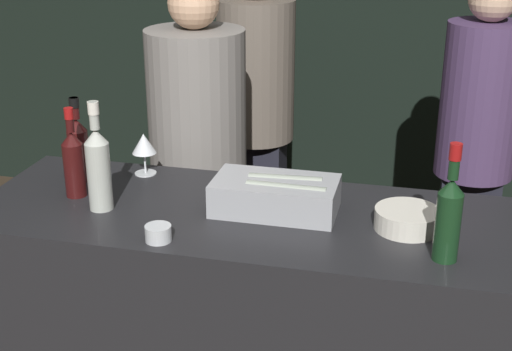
{
  "coord_description": "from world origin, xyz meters",
  "views": [
    {
      "loc": [
        0.51,
        -1.74,
        1.97
      ],
      "look_at": [
        0.0,
        0.37,
        1.1
      ],
      "focal_mm": 50.0,
      "sensor_mm": 36.0,
      "label": 1
    }
  ],
  "objects_px": {
    "wine_glass": "(144,145)",
    "candle_votive": "(158,233)",
    "ice_bin_with_bottles": "(277,195)",
    "bowl_white": "(407,219)",
    "red_wine_bottle_black_foil": "(78,146)",
    "white_wine_bottle": "(98,165)",
    "person_blond_tee": "(476,138)",
    "red_wine_bottle_tall": "(74,161)",
    "person_in_hoodie": "(256,107)",
    "person_grey_polo": "(198,154)",
    "red_wine_bottle_burgundy": "(449,214)"
  },
  "relations": [
    {
      "from": "wine_glass",
      "to": "candle_votive",
      "type": "xyz_separation_m",
      "value": [
        0.25,
        -0.51,
        -0.09
      ]
    },
    {
      "from": "ice_bin_with_bottles",
      "to": "bowl_white",
      "type": "bearing_deg",
      "value": -4.4
    },
    {
      "from": "ice_bin_with_bottles",
      "to": "red_wine_bottle_black_foil",
      "type": "distance_m",
      "value": 0.77
    },
    {
      "from": "wine_glass",
      "to": "white_wine_bottle",
      "type": "distance_m",
      "value": 0.34
    },
    {
      "from": "ice_bin_with_bottles",
      "to": "candle_votive",
      "type": "height_order",
      "value": "ice_bin_with_bottles"
    },
    {
      "from": "wine_glass",
      "to": "person_blond_tee",
      "type": "bearing_deg",
      "value": 36.25
    },
    {
      "from": "candle_votive",
      "to": "red_wine_bottle_tall",
      "type": "xyz_separation_m",
      "value": [
        -0.4,
        0.26,
        0.1
      ]
    },
    {
      "from": "person_in_hoodie",
      "to": "person_blond_tee",
      "type": "xyz_separation_m",
      "value": [
        1.09,
        -0.22,
        -0.01
      ]
    },
    {
      "from": "wine_glass",
      "to": "person_grey_polo",
      "type": "relative_size",
      "value": 0.09
    },
    {
      "from": "ice_bin_with_bottles",
      "to": "candle_votive",
      "type": "distance_m",
      "value": 0.42
    },
    {
      "from": "person_blond_tee",
      "to": "candle_votive",
      "type": "bearing_deg",
      "value": -13.63
    },
    {
      "from": "red_wine_bottle_tall",
      "to": "person_blond_tee",
      "type": "distance_m",
      "value": 1.83
    },
    {
      "from": "ice_bin_with_bottles",
      "to": "red_wine_bottle_black_foil",
      "type": "bearing_deg",
      "value": 172.29
    },
    {
      "from": "ice_bin_with_bottles",
      "to": "red_wine_bottle_burgundy",
      "type": "relative_size",
      "value": 1.15
    },
    {
      "from": "wine_glass",
      "to": "red_wine_bottle_burgundy",
      "type": "bearing_deg",
      "value": -21.39
    },
    {
      "from": "person_in_hoodie",
      "to": "person_grey_polo",
      "type": "height_order",
      "value": "person_in_hoodie"
    },
    {
      "from": "person_grey_polo",
      "to": "wine_glass",
      "type": "bearing_deg",
      "value": 17.09
    },
    {
      "from": "ice_bin_with_bottles",
      "to": "person_in_hoodie",
      "type": "xyz_separation_m",
      "value": [
        -0.4,
        1.35,
        -0.11
      ]
    },
    {
      "from": "person_blond_tee",
      "to": "person_grey_polo",
      "type": "relative_size",
      "value": 1.0
    },
    {
      "from": "white_wine_bottle",
      "to": "red_wine_bottle_tall",
      "type": "height_order",
      "value": "white_wine_bottle"
    },
    {
      "from": "red_wine_bottle_tall",
      "to": "red_wine_bottle_black_foil",
      "type": "bearing_deg",
      "value": 110.58
    },
    {
      "from": "wine_glass",
      "to": "red_wine_bottle_tall",
      "type": "xyz_separation_m",
      "value": [
        -0.16,
        -0.25,
        0.01
      ]
    },
    {
      "from": "red_wine_bottle_burgundy",
      "to": "white_wine_bottle",
      "type": "bearing_deg",
      "value": 175.15
    },
    {
      "from": "red_wine_bottle_tall",
      "to": "person_grey_polo",
      "type": "distance_m",
      "value": 0.75
    },
    {
      "from": "person_in_hoodie",
      "to": "person_blond_tee",
      "type": "distance_m",
      "value": 1.11
    },
    {
      "from": "candle_votive",
      "to": "red_wine_bottle_tall",
      "type": "relative_size",
      "value": 0.26
    },
    {
      "from": "wine_glass",
      "to": "red_wine_bottle_black_foil",
      "type": "height_order",
      "value": "red_wine_bottle_black_foil"
    },
    {
      "from": "red_wine_bottle_burgundy",
      "to": "person_grey_polo",
      "type": "height_order",
      "value": "person_grey_polo"
    },
    {
      "from": "person_blond_tee",
      "to": "bowl_white",
      "type": "bearing_deg",
      "value": 8.42
    },
    {
      "from": "white_wine_bottle",
      "to": "red_wine_bottle_tall",
      "type": "relative_size",
      "value": 1.17
    },
    {
      "from": "white_wine_bottle",
      "to": "person_grey_polo",
      "type": "relative_size",
      "value": 0.22
    },
    {
      "from": "ice_bin_with_bottles",
      "to": "bowl_white",
      "type": "relative_size",
      "value": 1.97
    },
    {
      "from": "wine_glass",
      "to": "red_wine_bottle_black_foil",
      "type": "distance_m",
      "value": 0.24
    },
    {
      "from": "red_wine_bottle_tall",
      "to": "person_in_hoodie",
      "type": "relative_size",
      "value": 0.19
    },
    {
      "from": "red_wine_bottle_tall",
      "to": "candle_votive",
      "type": "bearing_deg",
      "value": -32.88
    },
    {
      "from": "candle_votive",
      "to": "red_wine_bottle_burgundy",
      "type": "distance_m",
      "value": 0.85
    },
    {
      "from": "person_blond_tee",
      "to": "person_grey_polo",
      "type": "distance_m",
      "value": 1.27
    },
    {
      "from": "bowl_white",
      "to": "candle_votive",
      "type": "relative_size",
      "value": 2.54
    },
    {
      "from": "wine_glass",
      "to": "person_grey_polo",
      "type": "bearing_deg",
      "value": 81.71
    },
    {
      "from": "bowl_white",
      "to": "candle_votive",
      "type": "bearing_deg",
      "value": -160.23
    },
    {
      "from": "red_wine_bottle_tall",
      "to": "person_in_hoodie",
      "type": "distance_m",
      "value": 1.43
    },
    {
      "from": "wine_glass",
      "to": "red_wine_bottle_black_foil",
      "type": "bearing_deg",
      "value": -151.21
    },
    {
      "from": "wine_glass",
      "to": "red_wine_bottle_burgundy",
      "type": "height_order",
      "value": "red_wine_bottle_burgundy"
    },
    {
      "from": "red_wine_bottle_black_foil",
      "to": "person_blond_tee",
      "type": "distance_m",
      "value": 1.78
    },
    {
      "from": "candle_votive",
      "to": "person_in_hoodie",
      "type": "relative_size",
      "value": 0.05
    },
    {
      "from": "red_wine_bottle_tall",
      "to": "ice_bin_with_bottles",
      "type": "bearing_deg",
      "value": 2.75
    },
    {
      "from": "white_wine_bottle",
      "to": "red_wine_bottle_tall",
      "type": "xyz_separation_m",
      "value": [
        -0.13,
        0.08,
        -0.02
      ]
    },
    {
      "from": "white_wine_bottle",
      "to": "person_in_hoodie",
      "type": "bearing_deg",
      "value": 83.26
    },
    {
      "from": "person_grey_polo",
      "to": "red_wine_bottle_burgundy",
      "type": "bearing_deg",
      "value": 75.29
    },
    {
      "from": "candle_votive",
      "to": "red_wine_bottle_black_foil",
      "type": "distance_m",
      "value": 0.61
    }
  ]
}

